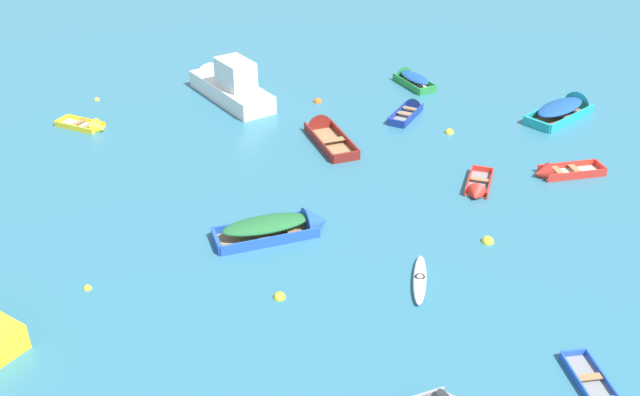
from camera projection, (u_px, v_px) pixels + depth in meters
rowboat_yellow_far_left at (92, 127)px, 35.86m from camera, size 2.75×2.43×0.92m
kayak_white_distant_center at (420, 279)px, 24.87m from camera, size 1.46×2.84×0.27m
rowboat_red_near_right at (477, 190)px, 30.31m from camera, size 2.14×2.77×0.86m
rowboat_turquoise_cluster_outer at (568, 108)px, 37.40m from camera, size 4.77×3.58×1.48m
rowboat_maroon_far_right at (322, 130)px, 35.34m from camera, size 1.89×4.64×1.26m
rowboat_deep_blue_back_row_left at (411, 110)px, 37.68m from camera, size 2.65×2.91×0.85m
rowboat_blue_center at (284, 226)px, 27.47m from camera, size 4.57×1.91×1.32m
motor_launch_white_back_row_center at (227, 84)px, 39.24m from camera, size 4.28×7.10×2.72m
rowboat_red_back_row_right at (555, 173)px, 31.59m from camera, size 3.23×1.05×0.91m
rowboat_green_near_camera at (409, 78)px, 41.35m from camera, size 1.84×3.36×1.07m
mooring_buoy_between_boats_left at (449, 133)px, 35.57m from camera, size 0.44×0.44×0.44m
mooring_buoy_midfield at (280, 298)px, 24.19m from camera, size 0.42×0.42×0.42m
mooring_buoy_trailing at (487, 242)px, 27.12m from camera, size 0.47×0.47×0.47m
mooring_buoy_central at (97, 100)px, 39.27m from camera, size 0.30×0.30×0.30m
mooring_buoy_outer_edge at (88, 289)px, 24.62m from camera, size 0.29×0.29×0.29m
mooring_buoy_between_boats_right at (318, 102)px, 39.01m from camera, size 0.46×0.46×0.46m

